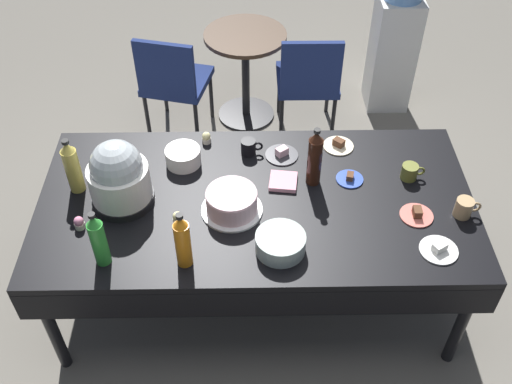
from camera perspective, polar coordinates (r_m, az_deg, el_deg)
ground at (r=3.56m, az=0.00°, el=-9.26°), size 9.00×9.00×0.00m
potluck_table at (r=3.03m, az=0.00°, el=-1.51°), size 2.20×1.10×0.75m
frosted_layer_cake at (r=2.89m, az=-2.36°, el=-0.98°), size 0.30×0.30×0.12m
slow_cooker at (r=2.94m, az=-13.08°, el=1.48°), size 0.31×0.31×0.36m
glass_salad_bowl at (r=2.73m, az=2.36°, el=-4.92°), size 0.23×0.23×0.09m
ceramic_snack_bowl at (r=3.18m, az=-7.03°, el=3.41°), size 0.19×0.19×0.09m
dessert_plate_cream at (r=3.32m, az=7.93°, el=4.51°), size 0.17×0.17×0.05m
dessert_plate_charcoal at (r=3.23m, az=2.49°, el=3.69°), size 0.18×0.18×0.05m
dessert_plate_coral at (r=3.00m, az=15.20°, el=-2.09°), size 0.16×0.16×0.05m
dessert_plate_white at (r=2.88m, az=17.18°, el=-5.27°), size 0.18×0.18×0.05m
dessert_plate_cobalt at (r=3.12m, az=9.00°, el=1.31°), size 0.14×0.14×0.04m
cupcake_cocoa at (r=3.31m, az=-4.80°, el=5.23°), size 0.05×0.05×0.07m
cupcake_rose at (r=2.96m, az=-16.65°, el=-2.87°), size 0.05×0.05×0.07m
cupcake_berry at (r=2.88m, az=-7.54°, el=-2.49°), size 0.05×0.05×0.07m
cupcake_vanilla at (r=3.22m, az=-11.52°, el=3.02°), size 0.05×0.05×0.07m
soda_bottle_lime_soda at (r=2.70m, az=-14.92°, el=-4.47°), size 0.07×0.07×0.31m
soda_bottle_orange_juice at (r=2.63m, az=-7.07°, el=-4.70°), size 0.07×0.07×0.31m
soda_bottle_ginger_ale at (r=3.08m, az=-17.26°, el=2.31°), size 0.08×0.08×0.32m
soda_bottle_cola at (r=2.99m, az=5.67°, el=3.26°), size 0.07×0.07×0.34m
coffee_mug_tan at (r=3.05m, az=19.40°, el=-1.44°), size 0.13×0.09×0.10m
coffee_mug_olive at (r=3.18m, az=14.59°, el=1.90°), size 0.12×0.09×0.08m
coffee_mug_black at (r=3.22m, az=-0.69°, el=4.35°), size 0.12×0.08×0.09m
paper_napkin_stack at (r=3.07m, az=2.64°, el=1.03°), size 0.16×0.16×0.02m
maroon_chair_left at (r=4.34m, az=-7.99°, el=10.71°), size 0.53×0.53×0.85m
maroon_chair_right at (r=4.33m, az=5.07°, el=10.87°), size 0.44×0.44×0.85m
round_cafe_table at (r=4.49m, az=-1.02°, el=12.52°), size 0.60×0.60×0.72m
water_cooler at (r=4.72m, az=13.23°, el=14.31°), size 0.32×0.32×1.24m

